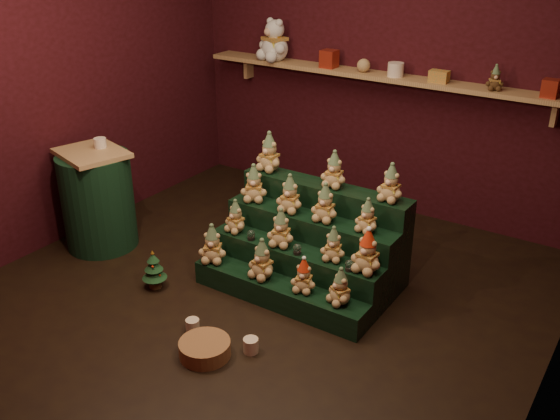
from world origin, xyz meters
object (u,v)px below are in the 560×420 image
Objects in this scene: mug_left at (193,326)px; mug_right at (251,345)px; wicker_basket at (205,349)px; brown_bear at (495,78)px; snow_globe_c at (349,265)px; snow_globe_a at (251,235)px; side_table at (98,200)px; white_bear at (275,34)px; mini_christmas_tree at (154,269)px; snow_globe_b at (297,249)px; riser_tier_front at (278,293)px.

mug_right is (0.46, 0.04, 0.00)m from mug_left.
brown_bear reaches higher than wicker_basket.
snow_globe_c is 0.87m from mug_right.
mug_right is (0.52, -0.73, -0.35)m from snow_globe_a.
side_table reaches higher than mug_right.
snow_globe_c is 0.16× the size of white_bear.
side_table is 2.66× the size of mini_christmas_tree.
mug_right is at bearing -12.37° from mini_christmas_tree.
side_table is at bearing 159.98° from mug_left.
snow_globe_b is 0.86× the size of mug_left.
snow_globe_b reaches higher than mug_left.
mini_christmas_tree is 0.64× the size of white_bear.
brown_bear is (0.91, 2.64, 1.37)m from wicker_basket.
riser_tier_front is 13.97× the size of mug_right.
white_bear is at bearing 111.64° from mug_left.
brown_bear reaches higher than snow_globe_b.
side_table is at bearing -170.05° from brown_bear.
wicker_basket reaches higher than mug_left.
snow_globe_c is 1.13m from wicker_basket.
wicker_basket is 0.67× the size of white_bear.
white_bear is (-1.77, 1.71, 1.17)m from snow_globe_c.
snow_globe_c is 2.73m from white_bear.
riser_tier_front is 0.60m from snow_globe_c.
mug_right is (1.08, -0.24, -0.11)m from mini_christmas_tree.
wicker_basket is (1.72, -0.70, -0.37)m from side_table.
mug_left is 3.07m from white_bear.
mug_right is at bearing 4.77° from mug_left.
snow_globe_a reaches higher than wicker_basket.
brown_bear is at bearing 78.12° from snow_globe_c.
snow_globe_c is at bearing 19.45° from mini_christmas_tree.
snow_globe_c is 0.41× the size of brown_bear.
brown_bear is (1.14, 2.48, 1.37)m from mug_left.
brown_bear is at bearing 65.75° from riser_tier_front.
mug_left is at bearing -85.98° from snow_globe_a.
mug_right is at bearing -81.86° from snow_globe_b.
mug_right is (1.95, -0.50, -0.38)m from side_table.
mug_left is at bearing -49.20° from white_bear.
snow_globe_b is (0.06, 0.16, 0.31)m from riser_tier_front.
snow_globe_a is 1.45m from side_table.
mug_left is 0.47m from mug_right.
side_table reaches higher than riser_tier_front.
snow_globe_b reaches higher than wicker_basket.
white_bear is (0.50, 1.94, 1.15)m from side_table.
snow_globe_b is at bearing 0.00° from snow_globe_a.
snow_globe_a is 0.40× the size of brown_bear.
riser_tier_front is 4.16× the size of wicker_basket.
brown_bear is at bearing 55.03° from snow_globe_a.
riser_tier_front is 0.50m from snow_globe_a.
brown_bear is at bearing 65.25° from mug_left.
riser_tier_front reaches higher than mug_left.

